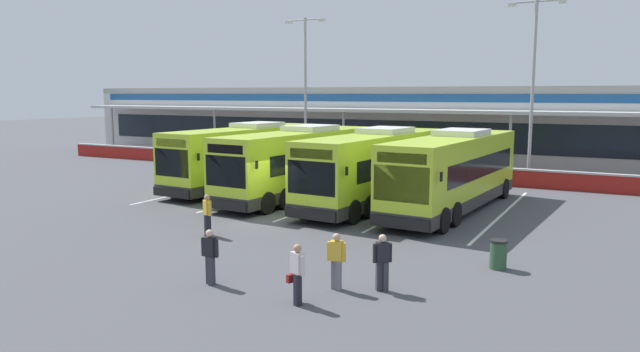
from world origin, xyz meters
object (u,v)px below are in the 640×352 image
Objects in this scene: coach_bus_right_centre at (454,173)px; pedestrian_approaching_bus at (207,214)px; litter_bin at (498,254)px; coach_bus_leftmost at (248,157)px; pedestrian_near_bin at (382,261)px; lamp_post_west at (305,83)px; lamp_post_centre at (533,80)px; pedestrian_with_handbag at (297,272)px; pedestrian_child at (336,259)px; coach_bus_centre at (377,169)px; pedestrian_in_dark_coat at (210,255)px; coach_bus_left_centre at (301,164)px.

coach_bus_right_centre is 11.78m from pedestrian_approaching_bus.
litter_bin is at bearing 4.53° from pedestrian_approaching_bus.
pedestrian_near_bin is at bearing -43.92° from coach_bus_leftmost.
lamp_post_centre is (16.30, -1.14, 0.00)m from lamp_post_west.
coach_bus_right_centre is 7.59× the size of pedestrian_with_handbag.
pedestrian_approaching_bus is (-7.06, -9.39, -0.91)m from coach_bus_right_centre.
pedestrian_child is 0.15× the size of lamp_post_west.
litter_bin is (1.96, -18.89, -5.82)m from lamp_post_centre.
pedestrian_with_handbag and pedestrian_child have the same top height.
lamp_post_centre is at bearing -4.00° from lamp_post_west.
coach_bus_centre is at bearing 107.71° from pedestrian_child.
lamp_post_centre is (0.48, 22.56, 5.42)m from pedestrian_near_bin.
coach_bus_leftmost is at bearing 117.38° from pedestrian_approaching_bus.
coach_bus_centre is 7.59× the size of pedestrian_child.
pedestrian_near_bin is (4.60, 1.80, 0.00)m from pedestrian_in_dark_coat.
pedestrian_child is at bearing -157.55° from pedestrian_near_bin.
pedestrian_in_dark_coat is (9.27, -15.16, -0.91)m from coach_bus_leftmost.
pedestrian_child is at bearing -94.14° from lamp_post_centre.
lamp_post_centre reaches higher than coach_bus_right_centre.
pedestrian_child is 23.73m from lamp_post_centre.
litter_bin is (16.32, -9.69, -1.32)m from coach_bus_leftmost.
litter_bin is at bearing -47.57° from coach_bus_centre.
pedestrian_approaching_bus is (-7.23, 3.30, 0.00)m from pedestrian_child.
coach_bus_leftmost reaches higher than pedestrian_in_dark_coat.
coach_bus_centre is at bearing 132.43° from litter_bin.
coach_bus_leftmost is 8.81m from coach_bus_centre.
coach_bus_centre is 7.59× the size of pedestrian_with_handbag.
coach_bus_leftmost and coach_bus_left_centre have the same top height.
pedestrian_child is 1.00× the size of pedestrian_approaching_bus.
coach_bus_leftmost is at bearing 132.50° from pedestrian_child.
pedestrian_child is at bearing -24.53° from pedestrian_approaching_bus.
pedestrian_near_bin is 1.00× the size of pedestrian_approaching_bus.
pedestrian_in_dark_coat is 1.00× the size of pedestrian_child.
pedestrian_near_bin is (1.35, -12.20, -0.91)m from coach_bus_right_centre.
pedestrian_in_dark_coat is (4.93, -13.82, -0.91)m from coach_bus_left_centre.
lamp_post_centre is (10.01, 10.54, 4.50)m from coach_bus_left_centre.
coach_bus_centre reaches higher than pedestrian_approaching_bus.
lamp_post_west reaches higher than coach_bus_left_centre.
pedestrian_near_bin is 29.00m from lamp_post_west.
pedestrian_in_dark_coat is at bearing -66.25° from lamp_post_west.
coach_bus_right_centre is at bearing -5.31° from coach_bus_leftmost.
coach_bus_leftmost is 17.64m from lamp_post_centre.
pedestrian_in_dark_coat is 4.94m from pedestrian_near_bin.
pedestrian_approaching_bus is (-3.24, -9.20, -0.91)m from coach_bus_centre.
pedestrian_in_dark_coat is 25.46m from lamp_post_centre.
pedestrian_with_handbag and pedestrian_approaching_bus have the same top height.
pedestrian_near_bin is at bearing -123.67° from litter_bin.
pedestrian_with_handbag is 1.00× the size of pedestrian_in_dark_coat.
litter_bin is (11.97, -8.35, -1.32)m from coach_bus_left_centre.
pedestrian_with_handbag and pedestrian_in_dark_coat have the same top height.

